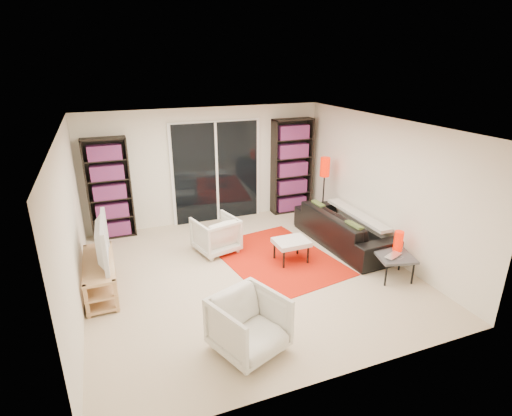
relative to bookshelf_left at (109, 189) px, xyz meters
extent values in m
plane|color=beige|center=(1.95, -2.33, -0.98)|extent=(5.00, 5.00, 0.00)
cube|color=white|center=(1.95, 0.17, 0.22)|extent=(5.00, 0.02, 2.40)
cube|color=white|center=(1.95, -4.83, 0.22)|extent=(5.00, 0.02, 2.40)
cube|color=white|center=(-0.55, -2.33, 0.22)|extent=(0.02, 5.00, 2.40)
cube|color=white|center=(4.45, -2.33, 0.22)|extent=(0.02, 5.00, 2.40)
cube|color=white|center=(1.95, -2.33, 1.42)|extent=(5.00, 5.00, 0.02)
cube|color=white|center=(2.15, 0.14, 0.07)|extent=(1.92, 0.06, 2.16)
cube|color=black|center=(2.15, 0.10, 0.07)|extent=(1.80, 0.02, 2.10)
cube|color=white|center=(2.15, 0.09, 0.07)|extent=(0.05, 0.02, 2.10)
cube|color=black|center=(0.00, 0.01, 0.00)|extent=(0.80, 0.30, 1.95)
cube|color=#A52C3C|center=(0.00, -0.01, 0.00)|extent=(0.70, 0.22, 1.85)
cube|color=black|center=(3.85, 0.01, 0.07)|extent=(0.90, 0.30, 2.10)
cube|color=#A52C3C|center=(3.85, -0.01, 0.07)|extent=(0.80, 0.22, 2.00)
cube|color=tan|center=(-0.30, -2.04, -0.50)|extent=(0.44, 1.36, 0.04)
cube|color=tan|center=(-0.30, -2.04, -0.73)|extent=(0.44, 1.36, 0.03)
cube|color=tan|center=(-0.30, -2.04, -0.92)|extent=(0.44, 1.36, 0.04)
cube|color=tan|center=(-0.49, -2.68, -0.73)|extent=(0.05, 0.05, 0.50)
cube|color=tan|center=(-0.49, -1.40, -0.73)|extent=(0.05, 0.05, 0.50)
cube|color=tan|center=(-0.11, -2.68, -0.73)|extent=(0.05, 0.05, 0.50)
cube|color=tan|center=(-0.11, -1.40, -0.73)|extent=(0.05, 0.05, 0.50)
imported|color=black|center=(-0.28, -2.04, -0.15)|extent=(0.18, 1.12, 0.64)
cube|color=red|center=(2.60, -2.05, -0.97)|extent=(2.05, 2.56, 0.01)
imported|color=black|center=(4.00, -1.95, -0.65)|extent=(1.00, 2.28, 0.65)
imported|color=silver|center=(1.68, -1.37, -0.65)|extent=(0.86, 0.87, 0.66)
imported|color=silver|center=(1.32, -4.06, -0.62)|extent=(1.00, 1.01, 0.72)
cube|color=silver|center=(2.78, -2.22, -0.62)|extent=(0.58, 0.48, 0.08)
cylinder|color=black|center=(2.55, -2.41, -0.82)|extent=(0.04, 0.04, 0.32)
cylinder|color=black|center=(2.55, -2.03, -0.82)|extent=(0.04, 0.04, 0.32)
cylinder|color=black|center=(3.01, -2.40, -0.82)|extent=(0.04, 0.04, 0.32)
cylinder|color=black|center=(3.00, -2.03, -0.82)|extent=(0.04, 0.04, 0.32)
cube|color=#434348|center=(4.05, -3.31, -0.60)|extent=(0.66, 0.66, 0.04)
cylinder|color=black|center=(3.78, -3.47, -0.79)|extent=(0.03, 0.03, 0.38)
cylinder|color=black|center=(3.89, -3.05, -0.79)|extent=(0.03, 0.03, 0.38)
cylinder|color=black|center=(4.21, -3.58, -0.79)|extent=(0.03, 0.03, 0.38)
cylinder|color=black|center=(4.31, -3.15, -0.79)|extent=(0.03, 0.03, 0.38)
imported|color=silver|center=(4.01, -3.38, -0.56)|extent=(0.39, 0.33, 0.03)
cylinder|color=red|center=(4.21, -3.18, -0.41)|extent=(0.14, 0.14, 0.33)
cylinder|color=black|center=(4.14, -0.93, -0.96)|extent=(0.22, 0.22, 0.03)
cylinder|color=black|center=(4.14, -0.93, -0.44)|extent=(0.03, 0.03, 1.08)
cylinder|color=red|center=(4.14, -0.93, 0.27)|extent=(0.19, 0.19, 0.39)
camera|label=1|loc=(-0.03, -7.74, 2.33)|focal=28.00mm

